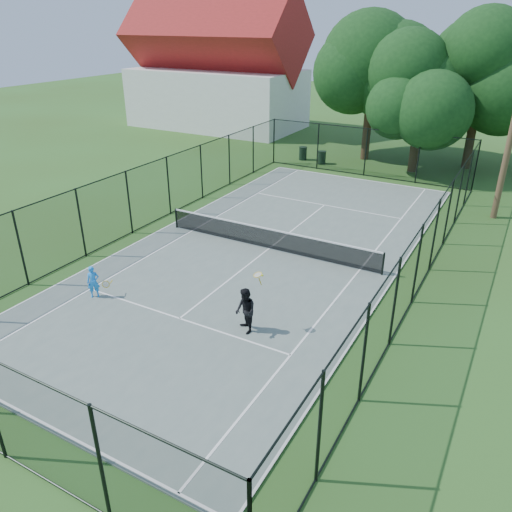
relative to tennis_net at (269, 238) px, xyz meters
The scene contains 13 objects.
ground 0.58m from the tennis_net, ahead, with size 120.00×120.00×0.00m, color #31501B.
tennis_court 0.55m from the tennis_net, ahead, with size 11.00×24.00×0.06m, color slate.
tennis_net is the anchor object (origin of this frame).
fence 0.92m from the tennis_net, ahead, with size 13.10×26.10×3.00m.
tree_near_left 17.84m from the tennis_net, 94.33° to the left, with size 6.93×6.93×9.04m.
tree_near_mid 16.26m from the tennis_net, 81.06° to the left, with size 5.95×5.95×7.78m.
tree_near_right 19.67m from the tennis_net, 73.38° to the left, with size 6.89×6.89×9.51m.
building 28.14m from the tennis_net, 127.69° to the left, with size 15.30×8.15×11.87m.
trash_bin_left 15.54m from the tennis_net, 108.95° to the left, with size 0.58×0.58×0.92m.
trash_bin_right 14.75m from the tennis_net, 103.54° to the left, with size 0.58×0.58×0.88m.
utility_pole 12.70m from the tennis_net, 47.99° to the left, with size 1.40×0.30×8.70m.
player_blue 7.58m from the tennis_net, 117.85° to the right, with size 0.84×0.50×1.19m.
player_black 6.39m from the tennis_net, 68.90° to the right, with size 0.93×1.06×2.02m.
Camera 1 is at (9.12, -17.49, 9.15)m, focal length 35.00 mm.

